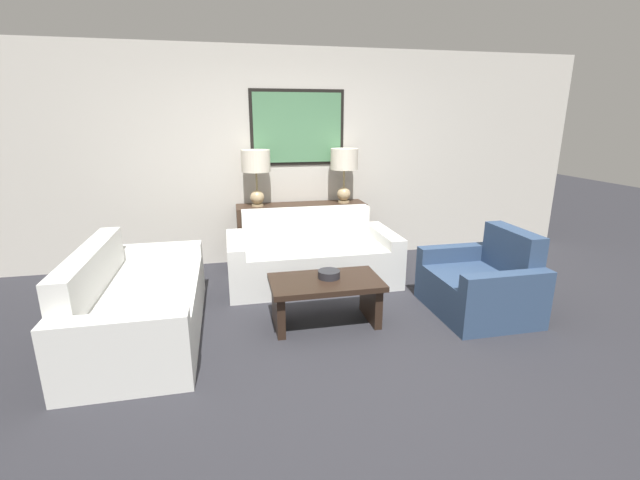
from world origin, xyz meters
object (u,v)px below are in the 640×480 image
console_table (302,234)px  couch_by_side (138,305)px  couch_by_back_wall (312,258)px  table_lamp_right (344,165)px  coffee_table (326,293)px  table_lamp_left (256,167)px  decorative_bowl (329,274)px  armchair_near_back_wall (482,285)px

console_table → couch_by_side: bearing=-136.8°
couch_by_back_wall → table_lamp_right: bearing=50.4°
couch_by_back_wall → coffee_table: (-0.09, -1.07, 0.03)m
console_table → coffee_table: (-0.09, -1.73, -0.08)m
table_lamp_left → coffee_table: 2.03m
table_lamp_right → coffee_table: 2.07m
table_lamp_left → table_lamp_right: 1.10m
table_lamp_left → table_lamp_right: same height
couch_by_side → decorative_bowl: bearing=-3.2°
table_lamp_left → couch_by_back_wall: table_lamp_left is taller
coffee_table → decorative_bowl: 0.17m
console_table → decorative_bowl: 1.69m
console_table → armchair_near_back_wall: armchair_near_back_wall is taller
table_lamp_left → armchair_near_back_wall: (1.99, -1.80, -0.99)m
couch_by_side → armchair_near_back_wall: size_ratio=1.91×
couch_by_side → coffee_table: (1.61, -0.13, 0.03)m
couch_by_back_wall → couch_by_side: (-1.70, -0.93, 0.00)m
console_table → coffee_table: size_ratio=1.63×
armchair_near_back_wall → console_table: bearing=128.7°
console_table → decorative_bowl: bearing=-91.5°
table_lamp_right → coffee_table: (-0.63, -1.73, -0.95)m
table_lamp_right → couch_by_back_wall: table_lamp_right is taller
couch_by_back_wall → couch_by_side: bearing=-151.3°
couch_by_back_wall → console_table: bearing=90.0°
console_table → table_lamp_right: size_ratio=2.38×
couch_by_back_wall → armchair_near_back_wall: (1.44, -1.13, -0.01)m
table_lamp_right → couch_by_side: (-2.25, -1.59, -0.98)m
console_table → couch_by_side: 2.33m
coffee_table → armchair_near_back_wall: (1.53, -0.07, -0.03)m
table_lamp_left → armchair_near_back_wall: size_ratio=0.69×
couch_by_back_wall → decorative_bowl: (-0.05, -1.03, 0.18)m
decorative_bowl → table_lamp_left: bearing=106.6°
table_lamp_right → armchair_near_back_wall: 2.24m
table_lamp_left → decorative_bowl: (0.50, -1.69, -0.80)m
console_table → couch_by_back_wall: 0.67m
table_lamp_right → decorative_bowl: 1.96m
coffee_table → decorative_bowl: bearing=45.4°
coffee_table → couch_by_back_wall: bearing=85.4°
table_lamp_right → couch_by_back_wall: bearing=-129.6°
table_lamp_left → couch_by_side: table_lamp_left is taller
armchair_near_back_wall → table_lamp_right: bearing=116.4°
table_lamp_left → table_lamp_right: bearing=0.0°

